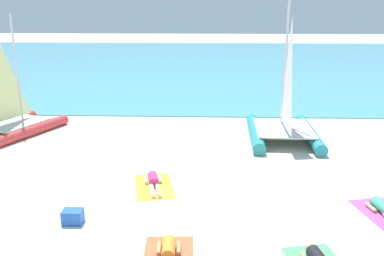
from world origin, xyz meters
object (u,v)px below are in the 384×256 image
(sailboat_teal, at_px, (284,120))
(cooler_box, at_px, (73,217))
(sailboat_red, at_px, (13,116))
(sunbather_center_left, at_px, (168,253))
(sunbather_leftmost, at_px, (154,182))
(towel_leftmost, at_px, (154,186))

(sailboat_teal, relative_size, cooler_box, 11.02)
(sailboat_red, bearing_deg, sailboat_teal, 20.68)
(sunbather_center_left, bearing_deg, sunbather_leftmost, 99.00)
(sailboat_teal, height_order, cooler_box, sailboat_teal)
(sailboat_red, distance_m, sailboat_teal, 11.34)
(cooler_box, bearing_deg, sailboat_teal, 47.31)
(towel_leftmost, relative_size, sunbather_leftmost, 1.22)
(sailboat_teal, xyz_separation_m, sunbather_leftmost, (-4.68, -4.64, -0.69))
(sailboat_red, bearing_deg, cooler_box, -33.36)
(sailboat_teal, height_order, sunbather_center_left, sailboat_teal)
(sunbather_leftmost, bearing_deg, sunbather_center_left, -90.54)
(sunbather_leftmost, distance_m, cooler_box, 2.91)
(sunbather_center_left, relative_size, cooler_box, 3.13)
(towel_leftmost, relative_size, cooler_box, 3.80)
(sunbather_leftmost, relative_size, cooler_box, 3.12)
(towel_leftmost, bearing_deg, sunbather_center_left, -78.07)
(sailboat_red, relative_size, sunbather_leftmost, 3.15)
(sunbather_center_left, xyz_separation_m, cooler_box, (-2.54, 1.43, 0.05))
(sailboat_red, distance_m, cooler_box, 9.02)
(sailboat_teal, distance_m, sunbather_leftmost, 6.62)
(sunbather_leftmost, height_order, cooler_box, cooler_box)
(sunbather_leftmost, xyz_separation_m, sunbather_center_left, (0.80, -3.77, 0.00))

